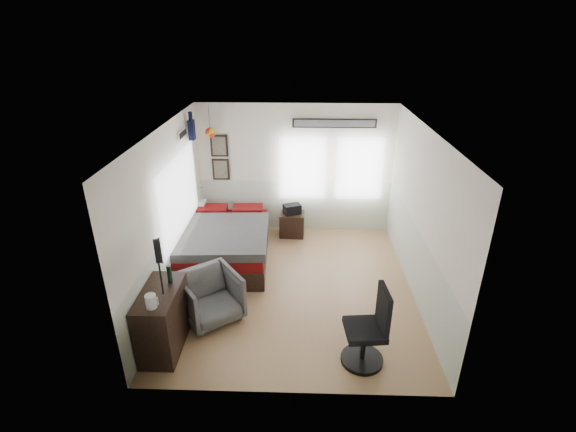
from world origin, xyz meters
The scene contains 12 objects.
ground_plane centered at (0.00, 0.00, -0.01)m, with size 4.00×4.50×0.01m, color tan.
room_shell centered at (-0.08, 0.19, 1.61)m, with size 4.02×4.52×2.71m.
wall_decor centered at (-1.10, 1.96, 2.10)m, with size 3.55×1.32×1.44m.
bed centered at (-1.29, 0.88, 0.35)m, with size 1.67×2.27×0.70m.
dresser centered at (-1.74, -1.48, 0.45)m, with size 0.48×1.00×0.90m, color black.
armchair centered at (-1.22, -0.84, 0.38)m, with size 0.81×0.83×0.76m, color slate.
nightstand centered at (-0.06, 1.92, 0.25)m, with size 0.50×0.40×0.50m, color black.
task_chair centered at (1.02, -1.68, 0.46)m, with size 0.56×0.56×1.13m.
kettle centered at (-1.72, -1.81, 0.99)m, with size 0.16×0.14×0.18m.
bottle centered at (-1.65, -1.25, 1.03)m, with size 0.06×0.06×0.26m, color black.
stand_fan centered at (-1.65, -1.52, 1.52)m, with size 0.20×0.31×0.80m.
black_bag centered at (-0.06, 1.92, 0.60)m, with size 0.34×0.22×0.20m, color black.
Camera 1 is at (0.10, -5.96, 4.10)m, focal length 26.00 mm.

